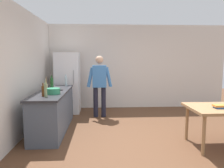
{
  "coord_description": "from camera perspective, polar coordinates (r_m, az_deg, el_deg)",
  "views": [
    {
      "loc": [
        -0.93,
        -4.01,
        1.65
      ],
      "look_at": [
        -0.63,
        1.35,
        0.99
      ],
      "focal_mm": 34.25,
      "sensor_mm": 36.0,
      "label": 1
    }
  ],
  "objects": [
    {
      "name": "book_stack",
      "position": [
        4.31,
        27.18,
        -5.37
      ],
      "size": [
        0.29,
        0.15,
        0.06
      ],
      "color": "#284C8E",
      "rests_on": "dining_table"
    },
    {
      "name": "kitchen_counter",
      "position": [
        5.07,
        -15.38,
        -6.86
      ],
      "size": [
        0.64,
        2.2,
        0.9
      ],
      "color": "#4C5666",
      "rests_on": "ground_plane"
    },
    {
      "name": "utensil_jar",
      "position": [
        5.11,
        -17.27,
        -0.81
      ],
      "size": [
        0.11,
        0.11,
        0.32
      ],
      "color": "tan",
      "rests_on": "kitchen_counter"
    },
    {
      "name": "wall_back",
      "position": [
        7.08,
        4.38,
        4.61
      ],
      "size": [
        6.4,
        0.12,
        2.7
      ],
      "primitive_type": "cube",
      "color": "silver",
      "rests_on": "ground_plane"
    },
    {
      "name": "bottle_water_clear",
      "position": [
        5.85,
        -12.18,
        0.77
      ],
      "size": [
        0.07,
        0.07,
        0.3
      ],
      "color": "silver",
      "rests_on": "kitchen_counter"
    },
    {
      "name": "bottle_wine_green",
      "position": [
        5.12,
        -15.77,
        0.02
      ],
      "size": [
        0.08,
        0.08,
        0.34
      ],
      "color": "#1E5123",
      "rests_on": "kitchen_counter"
    },
    {
      "name": "ground_plane",
      "position": [
        4.43,
        9.5,
        -14.88
      ],
      "size": [
        14.0,
        14.0,
        0.0
      ],
      "primitive_type": "plane",
      "color": "brown"
    },
    {
      "name": "wall_left",
      "position": [
        4.54,
        -24.78,
        2.63
      ],
      "size": [
        0.12,
        5.6,
        2.7
      ],
      "primitive_type": "cube",
      "color": "silver",
      "rests_on": "ground_plane"
    },
    {
      "name": "refrigerator",
      "position": [
        6.52,
        -11.71,
        0.31
      ],
      "size": [
        0.7,
        0.67,
        1.8
      ],
      "color": "white",
      "rests_on": "ground_plane"
    },
    {
      "name": "cooking_pot",
      "position": [
        4.59,
        -15.39,
        -1.83
      ],
      "size": [
        0.4,
        0.28,
        0.12
      ],
      "color": "#2D845B",
      "rests_on": "kitchen_counter"
    },
    {
      "name": "person",
      "position": [
        5.89,
        -3.35,
        0.5
      ],
      "size": [
        0.7,
        0.22,
        1.7
      ],
      "color": "#1E1E2D",
      "rests_on": "ground_plane"
    },
    {
      "name": "bottle_beer_brown",
      "position": [
        4.37,
        -17.9,
        -1.74
      ],
      "size": [
        0.06,
        0.06,
        0.26
      ],
      "color": "#5B3314",
      "rests_on": "kitchen_counter"
    },
    {
      "name": "bottle_vinegar_tall",
      "position": [
        4.29,
        -17.31,
        -1.49
      ],
      "size": [
        0.06,
        0.06,
        0.32
      ],
      "color": "gray",
      "rests_on": "kitchen_counter"
    }
  ]
}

